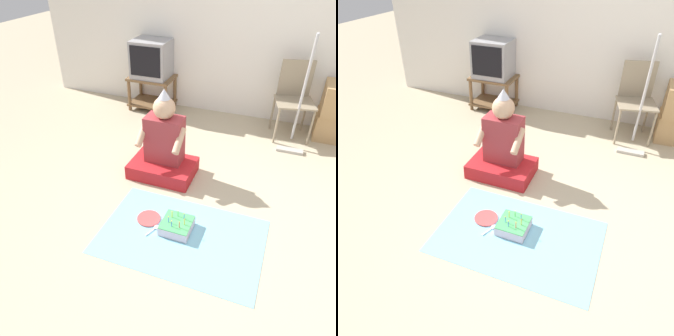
% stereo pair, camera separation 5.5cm
% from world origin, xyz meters
% --- Properties ---
extents(ground_plane, '(16.00, 16.00, 0.00)m').
position_xyz_m(ground_plane, '(0.00, 0.00, 0.00)').
color(ground_plane, tan).
extents(wall_back, '(6.40, 0.06, 2.55)m').
position_xyz_m(wall_back, '(0.00, 2.25, 1.27)').
color(wall_back, white).
rests_on(wall_back, ground_plane).
extents(tv_stand, '(0.58, 0.42, 0.44)m').
position_xyz_m(tv_stand, '(-1.58, 2.01, 0.26)').
color(tv_stand, brown).
rests_on(tv_stand, ground_plane).
extents(tv, '(0.46, 0.41, 0.46)m').
position_xyz_m(tv, '(-1.58, 2.01, 0.67)').
color(tv, '#99999E').
rests_on(tv, tv_stand).
extents(folding_chair, '(0.49, 0.47, 0.84)m').
position_xyz_m(folding_chair, '(0.21, 1.91, 0.49)').
color(folding_chair, gray).
rests_on(folding_chair, ground_plane).
extents(dust_mop, '(0.28, 0.31, 1.23)m').
position_xyz_m(dust_mop, '(0.28, 1.55, 0.36)').
color(dust_mop, '#B2ADA3').
rests_on(dust_mop, ground_plane).
extents(person_seated, '(0.61, 0.43, 0.86)m').
position_xyz_m(person_seated, '(-0.86, 0.61, 0.27)').
color(person_seated, red).
rests_on(person_seated, ground_plane).
extents(party_cloth, '(1.25, 0.83, 0.01)m').
position_xyz_m(party_cloth, '(-0.41, -0.14, 0.00)').
color(party_cloth, '#7FC6E0').
rests_on(party_cloth, ground_plane).
extents(birthday_cake, '(0.24, 0.24, 0.14)m').
position_xyz_m(birthday_cake, '(-0.47, -0.08, 0.05)').
color(birthday_cake, silver).
rests_on(birthday_cake, party_cloth).
extents(paper_plate, '(0.19, 0.19, 0.01)m').
position_xyz_m(paper_plate, '(-0.73, -0.05, 0.01)').
color(paper_plate, '#D84C4C').
rests_on(paper_plate, party_cloth).
extents(plastic_spoon_near, '(0.07, 0.14, 0.01)m').
position_xyz_m(plastic_spoon_near, '(-0.64, -0.14, 0.01)').
color(plastic_spoon_near, white).
rests_on(plastic_spoon_near, party_cloth).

